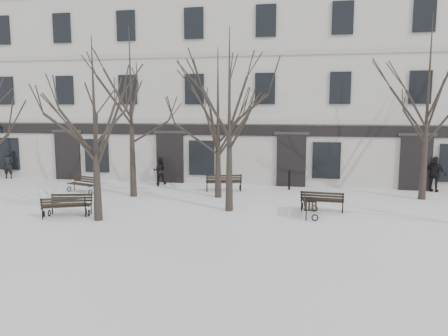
% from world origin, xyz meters
% --- Properties ---
extents(ground, '(100.00, 100.00, 0.00)m').
position_xyz_m(ground, '(0.00, 0.00, 0.00)').
color(ground, white).
rests_on(ground, ground).
extents(building, '(40.40, 10.20, 11.40)m').
position_xyz_m(building, '(0.00, 12.96, 5.52)').
color(building, '#B9B3AB').
rests_on(building, ground).
extents(tree_1, '(4.91, 4.91, 7.01)m').
position_xyz_m(tree_1, '(-3.61, -0.97, 4.38)').
color(tree_1, black).
rests_on(tree_1, ground).
extents(tree_2, '(5.31, 5.31, 7.59)m').
position_xyz_m(tree_2, '(1.12, 1.54, 4.74)').
color(tree_2, black).
rests_on(tree_2, ground).
extents(tree_4, '(5.75, 5.75, 8.22)m').
position_xyz_m(tree_4, '(-4.06, 3.69, 5.14)').
color(tree_4, black).
rests_on(tree_4, ground).
extents(tree_5, '(5.01, 5.01, 7.16)m').
position_xyz_m(tree_5, '(0.10, 4.25, 4.47)').
color(tree_5, black).
rests_on(tree_5, ground).
extents(tree_6, '(6.05, 6.05, 8.64)m').
position_xyz_m(tree_6, '(9.80, 5.58, 5.40)').
color(tree_6, black).
rests_on(tree_6, ground).
extents(bench_0, '(1.76, 0.94, 0.85)m').
position_xyz_m(bench_0, '(-5.11, -0.38, 0.46)').
color(bench_0, black).
rests_on(bench_0, ground).
extents(bench_1, '(1.78, 1.26, 0.86)m').
position_xyz_m(bench_1, '(-5.14, -0.81, 0.47)').
color(bench_1, black).
rests_on(bench_1, ground).
extents(bench_2, '(1.83, 0.82, 0.89)m').
position_xyz_m(bench_2, '(5.00, 2.09, 0.49)').
color(bench_2, black).
rests_on(bench_2, ground).
extents(bench_3, '(1.75, 1.13, 0.84)m').
position_xyz_m(bench_3, '(-7.04, 4.19, 0.46)').
color(bench_3, black).
rests_on(bench_3, ground).
extents(bench_4, '(1.95, 1.11, 0.94)m').
position_xyz_m(bench_4, '(0.09, 5.79, 0.51)').
color(bench_4, black).
rests_on(bench_4, ground).
extents(bench_5, '(0.63, 1.68, 0.84)m').
position_xyz_m(bench_5, '(4.46, 1.24, 0.46)').
color(bench_5, black).
rests_on(bench_5, ground).
extents(bollard_a, '(0.13, 0.13, 0.99)m').
position_xyz_m(bollard_a, '(-3.79, 6.53, 0.53)').
color(bollard_a, black).
rests_on(bollard_a, ground).
extents(bollard_b, '(0.14, 0.14, 1.06)m').
position_xyz_m(bollard_b, '(3.45, 6.86, 0.57)').
color(bollard_b, black).
rests_on(bollard_b, ground).
extents(pedestrian_a, '(0.72, 0.59, 1.68)m').
position_xyz_m(pedestrian_a, '(-13.85, 7.54, 0.00)').
color(pedestrian_a, black).
rests_on(pedestrian_a, ground).
extents(pedestrian_b, '(0.89, 0.77, 1.58)m').
position_xyz_m(pedestrian_b, '(-3.92, 7.27, 0.00)').
color(pedestrian_b, black).
rests_on(pedestrian_b, ground).
extents(pedestrian_c, '(1.16, 0.97, 1.86)m').
position_xyz_m(pedestrian_c, '(10.91, 7.67, 0.00)').
color(pedestrian_c, black).
rests_on(pedestrian_c, ground).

